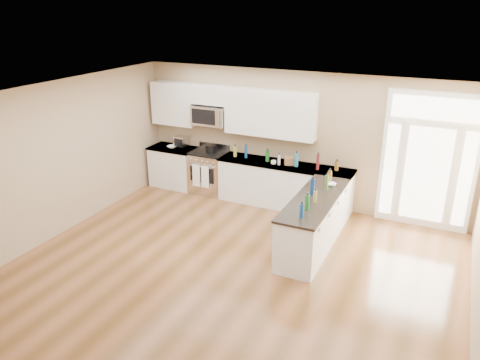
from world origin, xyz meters
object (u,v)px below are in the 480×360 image
at_px(kitchen_range, 209,172).
at_px(stockpot, 211,148).
at_px(peninsula_cabinet, 313,224).
at_px(toaster_oven, 181,141).

relative_size(kitchen_range, stockpot, 4.73).
xyz_separation_m(peninsula_cabinet, stockpot, (-2.84, 1.48, 0.60)).
bearing_deg(kitchen_range, peninsula_cabinet, -26.70).
height_order(peninsula_cabinet, kitchen_range, kitchen_range).
bearing_deg(toaster_oven, stockpot, -0.47).
bearing_deg(stockpot, toaster_oven, 173.80).
relative_size(peninsula_cabinet, toaster_oven, 8.10).
xyz_separation_m(kitchen_range, stockpot, (0.04, 0.04, 0.56)).
xyz_separation_m(peninsula_cabinet, kitchen_range, (-2.88, 1.45, 0.04)).
height_order(kitchen_range, stockpot, stockpot).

